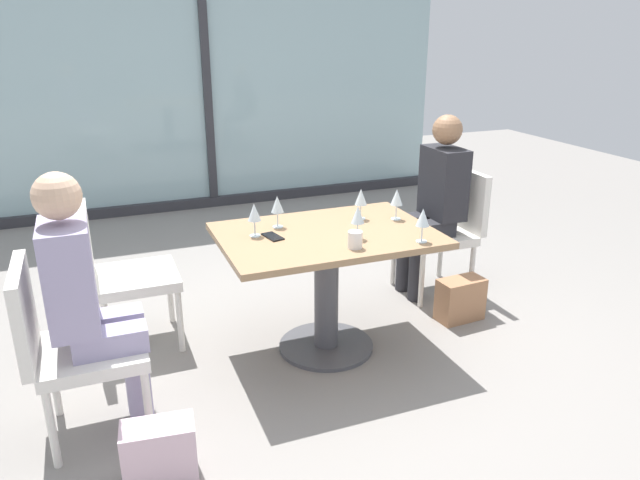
# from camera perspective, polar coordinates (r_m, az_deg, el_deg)

# --- Properties ---
(ground_plane) EXTENTS (12.00, 12.00, 0.00)m
(ground_plane) POSITION_cam_1_polar(r_m,az_deg,el_deg) (3.64, 0.59, -10.18)
(ground_plane) COLOR gray
(window_wall_backdrop) EXTENTS (5.02, 0.10, 2.70)m
(window_wall_backdrop) POSITION_cam_1_polar(r_m,az_deg,el_deg) (6.25, -10.75, 14.01)
(window_wall_backdrop) COLOR #98B7BC
(window_wall_backdrop) RESTS_ON ground_plane
(dining_table_main) EXTENTS (1.19, 0.83, 0.73)m
(dining_table_main) POSITION_cam_1_polar(r_m,az_deg,el_deg) (3.40, 0.62, -2.42)
(dining_table_main) COLOR #997551
(dining_table_main) RESTS_ON ground_plane
(chair_far_right) EXTENTS (0.50, 0.46, 0.87)m
(chair_far_right) POSITION_cam_1_polar(r_m,az_deg,el_deg) (4.30, 11.96, 1.51)
(chair_far_right) COLOR silver
(chair_far_right) RESTS_ON ground_plane
(chair_side_end) EXTENTS (0.50, 0.46, 0.87)m
(chair_side_end) POSITION_cam_1_polar(r_m,az_deg,el_deg) (2.92, -22.94, -8.84)
(chair_side_end) COLOR silver
(chair_side_end) RESTS_ON ground_plane
(chair_far_left) EXTENTS (0.50, 0.46, 0.87)m
(chair_far_left) POSITION_cam_1_polar(r_m,az_deg,el_deg) (3.64, -18.69, -2.56)
(chair_far_left) COLOR silver
(chair_far_left) RESTS_ON ground_plane
(person_far_right) EXTENTS (0.39, 0.34, 1.26)m
(person_far_right) POSITION_cam_1_polar(r_m,az_deg,el_deg) (4.18, 10.90, 3.99)
(person_far_right) COLOR #28282D
(person_far_right) RESTS_ON ground_plane
(person_side_end) EXTENTS (0.39, 0.34, 1.26)m
(person_side_end) POSITION_cam_1_polar(r_m,az_deg,el_deg) (2.83, -21.29, -4.95)
(person_side_end) COLOR #9E93B7
(person_side_end) RESTS_ON ground_plane
(wine_glass_0) EXTENTS (0.07, 0.07, 0.18)m
(wine_glass_0) POSITION_cam_1_polar(r_m,az_deg,el_deg) (3.38, -4.09, 3.34)
(wine_glass_0) COLOR silver
(wine_glass_0) RESTS_ON dining_table_main
(wine_glass_1) EXTENTS (0.07, 0.07, 0.18)m
(wine_glass_1) POSITION_cam_1_polar(r_m,az_deg,el_deg) (3.52, 3.92, 4.04)
(wine_glass_1) COLOR silver
(wine_glass_1) RESTS_ON dining_table_main
(wine_glass_2) EXTENTS (0.07, 0.07, 0.18)m
(wine_glass_2) POSITION_cam_1_polar(r_m,az_deg,el_deg) (3.19, 3.62, 2.34)
(wine_glass_2) COLOR silver
(wine_glass_2) RESTS_ON dining_table_main
(wine_glass_3) EXTENTS (0.07, 0.07, 0.18)m
(wine_glass_3) POSITION_cam_1_polar(r_m,az_deg,el_deg) (3.54, 7.32, 4.00)
(wine_glass_3) COLOR silver
(wine_glass_3) RESTS_ON dining_table_main
(wine_glass_4) EXTENTS (0.07, 0.07, 0.18)m
(wine_glass_4) POSITION_cam_1_polar(r_m,az_deg,el_deg) (3.19, 9.77, 2.06)
(wine_glass_4) COLOR silver
(wine_glass_4) RESTS_ON dining_table_main
(wine_glass_5) EXTENTS (0.07, 0.07, 0.18)m
(wine_glass_5) POSITION_cam_1_polar(r_m,az_deg,el_deg) (3.25, -6.29, 2.56)
(wine_glass_5) COLOR silver
(wine_glass_5) RESTS_ON dining_table_main
(coffee_cup) EXTENTS (0.08, 0.08, 0.09)m
(coffee_cup) POSITION_cam_1_polar(r_m,az_deg,el_deg) (3.09, 3.36, 0.03)
(coffee_cup) COLOR white
(coffee_cup) RESTS_ON dining_table_main
(cell_phone_on_table) EXTENTS (0.10, 0.16, 0.01)m
(cell_phone_on_table) POSITION_cam_1_polar(r_m,az_deg,el_deg) (3.26, -4.53, 0.33)
(cell_phone_on_table) COLOR black
(cell_phone_on_table) RESTS_ON dining_table_main
(handbag_0) EXTENTS (0.31, 0.18, 0.28)m
(handbag_0) POSITION_cam_1_polar(r_m,az_deg,el_deg) (4.00, 13.22, -5.53)
(handbag_0) COLOR #A3704C
(handbag_0) RESTS_ON ground_plane
(handbag_1) EXTENTS (0.32, 0.19, 0.28)m
(handbag_1) POSITION_cam_1_polar(r_m,az_deg,el_deg) (2.73, -15.02, -19.04)
(handbag_1) COLOR beige
(handbag_1) RESTS_ON ground_plane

